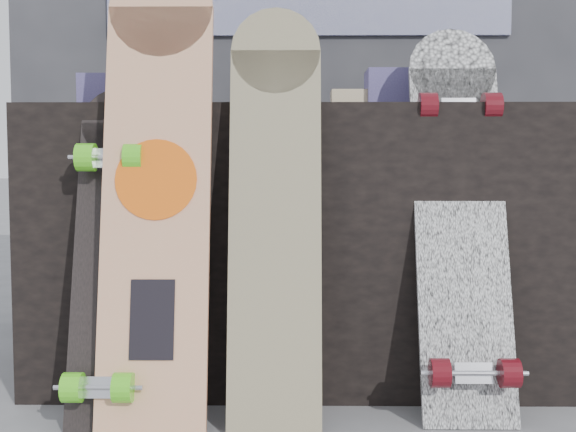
{
  "coord_description": "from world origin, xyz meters",
  "views": [
    {
      "loc": [
        -0.05,
        -1.67,
        0.64
      ],
      "look_at": [
        -0.07,
        0.2,
        0.51
      ],
      "focal_mm": 45.0,
      "sensor_mm": 36.0,
      "label": 1
    }
  ],
  "objects_px": {
    "vendor_table": "(312,244)",
    "longboard_celtic": "(275,200)",
    "skateboard_dark": "(110,250)",
    "longboard_geisha": "(157,173)",
    "longboard_cascadia": "(461,210)"
  },
  "relations": [
    {
      "from": "longboard_geisha",
      "to": "skateboard_dark",
      "type": "distance_m",
      "value": 0.22
    },
    {
      "from": "longboard_geisha",
      "to": "longboard_cascadia",
      "type": "distance_m",
      "value": 0.78
    },
    {
      "from": "longboard_celtic",
      "to": "skateboard_dark",
      "type": "xyz_separation_m",
      "value": [
        -0.41,
        -0.0,
        -0.13
      ]
    },
    {
      "from": "vendor_table",
      "to": "longboard_geisha",
      "type": "bearing_deg",
      "value": -134.4
    },
    {
      "from": "longboard_geisha",
      "to": "longboard_celtic",
      "type": "distance_m",
      "value": 0.3
    },
    {
      "from": "skateboard_dark",
      "to": "longboard_celtic",
      "type": "bearing_deg",
      "value": 0.34
    },
    {
      "from": "vendor_table",
      "to": "longboard_celtic",
      "type": "bearing_deg",
      "value": -104.33
    },
    {
      "from": "vendor_table",
      "to": "longboard_cascadia",
      "type": "bearing_deg",
      "value": -39.78
    },
    {
      "from": "longboard_cascadia",
      "to": "skateboard_dark",
      "type": "distance_m",
      "value": 0.9
    },
    {
      "from": "longboard_celtic",
      "to": "skateboard_dark",
      "type": "distance_m",
      "value": 0.43
    },
    {
      "from": "skateboard_dark",
      "to": "longboard_geisha",
      "type": "bearing_deg",
      "value": -0.21
    },
    {
      "from": "skateboard_dark",
      "to": "longboard_cascadia",
      "type": "bearing_deg",
      "value": 5.68
    },
    {
      "from": "longboard_geisha",
      "to": "longboard_celtic",
      "type": "bearing_deg",
      "value": 0.57
    },
    {
      "from": "longboard_geisha",
      "to": "longboard_celtic",
      "type": "xyz_separation_m",
      "value": [
        0.29,
        0.0,
        -0.07
      ]
    },
    {
      "from": "longboard_geisha",
      "to": "longboard_celtic",
      "type": "relative_size",
      "value": 1.12
    }
  ]
}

